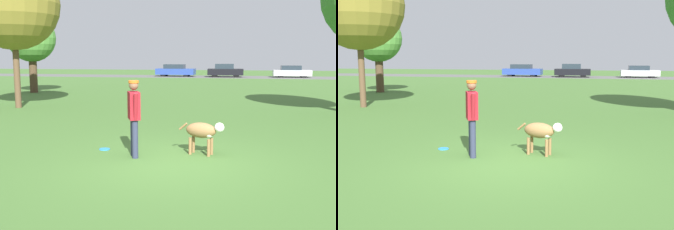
# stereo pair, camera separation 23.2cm
# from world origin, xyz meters

# --- Properties ---
(ground_plane) EXTENTS (120.00, 120.00, 0.00)m
(ground_plane) POSITION_xyz_m (0.00, 0.00, 0.00)
(ground_plane) COLOR #426B2D
(far_road_strip) EXTENTS (120.00, 6.00, 0.01)m
(far_road_strip) POSITION_xyz_m (0.00, 36.32, 0.01)
(far_road_strip) COLOR #5B5B59
(far_road_strip) RESTS_ON ground_plane
(person) EXTENTS (0.38, 0.68, 1.65)m
(person) POSITION_xyz_m (-0.87, 0.39, 0.98)
(person) COLOR #2D334C
(person) RESTS_ON ground_plane
(dog) EXTENTS (1.06, 0.51, 0.75)m
(dog) POSITION_xyz_m (0.57, 0.87, 0.53)
(dog) COLOR olive
(dog) RESTS_ON ground_plane
(frisbee) EXTENTS (0.25, 0.25, 0.02)m
(frisbee) POSITION_xyz_m (-1.74, 0.89, 0.01)
(frisbee) COLOR #268CE5
(frisbee) RESTS_ON ground_plane
(tree_near_left) EXTENTS (3.82, 3.82, 6.25)m
(tree_near_left) POSITION_xyz_m (-8.14, 7.50, 4.33)
(tree_near_left) COLOR brown
(tree_near_left) RESTS_ON ground_plane
(tree_far_left) EXTENTS (2.86, 2.86, 4.73)m
(tree_far_left) POSITION_xyz_m (-11.42, 14.36, 3.25)
(tree_far_left) COLOR #4C3826
(tree_far_left) RESTS_ON ground_plane
(parked_car_blue) EXTENTS (4.45, 1.88, 1.38)m
(parked_car_blue) POSITION_xyz_m (-6.70, 36.53, 0.68)
(parked_car_blue) COLOR #284293
(parked_car_blue) RESTS_ON ground_plane
(parked_car_black) EXTENTS (3.92, 1.98, 1.45)m
(parked_car_black) POSITION_xyz_m (-1.05, 36.06, 0.71)
(parked_car_black) COLOR black
(parked_car_black) RESTS_ON ground_plane
(parked_car_silver) EXTENTS (3.94, 1.88, 1.28)m
(parked_car_silver) POSITION_xyz_m (6.00, 36.67, 0.63)
(parked_car_silver) COLOR #B7B7BC
(parked_car_silver) RESTS_ON ground_plane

